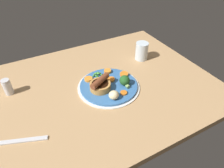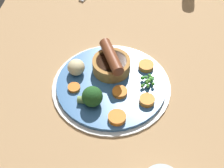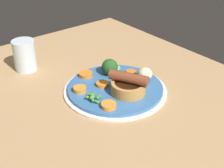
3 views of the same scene
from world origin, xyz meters
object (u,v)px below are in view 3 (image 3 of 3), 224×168
at_px(potato_chunk_1, 145,74).
at_px(carrot_slice_5, 131,72).
at_px(sausage_pudding, 128,85).
at_px(broccoli_floret_near, 110,67).
at_px(carrot_slice_2, 80,89).
at_px(dinner_plate, 115,89).
at_px(pea_pile, 93,96).
at_px(drinking_glass, 25,55).
at_px(carrot_slice_0, 102,84).
at_px(carrot_slice_3, 87,74).
at_px(carrot_slice_4, 109,105).

height_order(potato_chunk_1, carrot_slice_5, potato_chunk_1).
xyz_separation_m(sausage_pudding, broccoli_floret_near, (-0.11, 0.03, 0.00)).
bearing_deg(carrot_slice_2, carrot_slice_5, 86.43).
height_order(dinner_plate, pea_pile, pea_pile).
xyz_separation_m(pea_pile, drinking_glass, (-0.29, -0.05, 0.02)).
height_order(sausage_pudding, broccoli_floret_near, sausage_pudding).
bearing_deg(carrot_slice_0, carrot_slice_5, 92.16).
bearing_deg(carrot_slice_3, carrot_slice_5, 57.64).
height_order(dinner_plate, broccoli_floret_near, broccoli_floret_near).
distance_m(dinner_plate, potato_chunk_1, 0.10).
xyz_separation_m(broccoli_floret_near, carrot_slice_0, (0.04, -0.06, -0.02)).
xyz_separation_m(pea_pile, carrot_slice_5, (-0.05, 0.17, -0.01)).
bearing_deg(broccoli_floret_near, pea_pile, 31.71).
relative_size(broccoli_floret_near, carrot_slice_3, 1.46).
relative_size(dinner_plate, potato_chunk_1, 6.44).
height_order(carrot_slice_3, carrot_slice_4, same).
height_order(dinner_plate, carrot_slice_5, carrot_slice_5).
height_order(dinner_plate, drinking_glass, drinking_glass).
bearing_deg(carrot_slice_5, drinking_glass, -137.96).
relative_size(dinner_plate, carrot_slice_0, 8.03).
bearing_deg(carrot_slice_0, pea_pile, -55.98).
bearing_deg(potato_chunk_1, broccoli_floret_near, -147.01).
relative_size(pea_pile, carrot_slice_3, 1.18).
distance_m(dinner_plate, carrot_slice_5, 0.09).
distance_m(sausage_pudding, broccoli_floret_near, 0.11).
xyz_separation_m(carrot_slice_2, carrot_slice_5, (0.01, 0.17, -0.00)).
xyz_separation_m(dinner_plate, potato_chunk_1, (0.02, 0.09, 0.03)).
height_order(carrot_slice_4, drinking_glass, drinking_glass).
distance_m(broccoli_floret_near, carrot_slice_4, 0.17).
bearing_deg(carrot_slice_0, carrot_slice_4, -28.90).
xyz_separation_m(carrot_slice_2, drinking_glass, (-0.23, -0.05, 0.03)).
relative_size(potato_chunk_1, carrot_slice_3, 1.10).
distance_m(sausage_pudding, drinking_glass, 0.35).
relative_size(dinner_plate, carrot_slice_4, 7.50).
bearing_deg(sausage_pudding, carrot_slice_3, -14.99).
bearing_deg(dinner_plate, carrot_slice_3, -165.41).
bearing_deg(carrot_slice_0, carrot_slice_2, -102.94).
bearing_deg(dinner_plate, potato_chunk_1, 76.05).
bearing_deg(carrot_slice_2, sausage_pudding, 48.34).
relative_size(carrot_slice_4, carrot_slice_5, 1.29).
height_order(sausage_pudding, carrot_slice_3, sausage_pudding).
height_order(sausage_pudding, potato_chunk_1, sausage_pudding).
bearing_deg(potato_chunk_1, carrot_slice_2, -109.34).
distance_m(sausage_pudding, carrot_slice_4, 0.09).
distance_m(dinner_plate, pea_pile, 0.09).
distance_m(dinner_plate, drinking_glass, 0.30).
distance_m(carrot_slice_4, drinking_glass, 0.34).
bearing_deg(drinking_glass, pea_pile, 9.64).
distance_m(carrot_slice_4, carrot_slice_5, 0.19).
bearing_deg(carrot_slice_3, pea_pile, -27.59).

